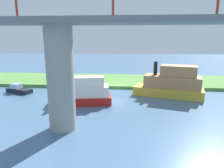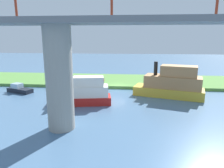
{
  "view_description": "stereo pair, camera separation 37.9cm",
  "coord_description": "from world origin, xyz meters",
  "px_view_note": "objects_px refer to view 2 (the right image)",
  "views": [
    {
      "loc": [
        -2.06,
        34.06,
        8.56
      ],
      "look_at": [
        0.47,
        5.0,
        2.0
      ],
      "focal_mm": 32.93,
      "sensor_mm": 36.0,
      "label": 1
    },
    {
      "loc": [
        -2.44,
        34.03,
        8.56
      ],
      "look_at": [
        0.47,
        5.0,
        2.0
      ],
      "focal_mm": 32.93,
      "sensor_mm": 36.0,
      "label": 2
    }
  ],
  "objects_px": {
    "mooring_post": "(97,81)",
    "skiff_small": "(19,89)",
    "bridge_pylon": "(59,79)",
    "pontoon_yellow": "(171,84)",
    "motorboat_white": "(83,93)",
    "person_on_bank": "(103,81)"
  },
  "relations": [
    {
      "from": "bridge_pylon",
      "to": "skiff_small",
      "type": "distance_m",
      "value": 17.34
    },
    {
      "from": "person_on_bank",
      "to": "bridge_pylon",
      "type": "bearing_deg",
      "value": 84.72
    },
    {
      "from": "skiff_small",
      "to": "motorboat_white",
      "type": "height_order",
      "value": "motorboat_white"
    },
    {
      "from": "bridge_pylon",
      "to": "motorboat_white",
      "type": "relative_size",
      "value": 1.19
    },
    {
      "from": "person_on_bank",
      "to": "pontoon_yellow",
      "type": "bearing_deg",
      "value": 156.11
    },
    {
      "from": "mooring_post",
      "to": "skiff_small",
      "type": "distance_m",
      "value": 12.98
    },
    {
      "from": "mooring_post",
      "to": "skiff_small",
      "type": "relative_size",
      "value": 0.21
    },
    {
      "from": "person_on_bank",
      "to": "mooring_post",
      "type": "height_order",
      "value": "person_on_bank"
    },
    {
      "from": "bridge_pylon",
      "to": "skiff_small",
      "type": "xyz_separation_m",
      "value": [
        11.35,
        -12.37,
        -4.35
      ]
    },
    {
      "from": "mooring_post",
      "to": "pontoon_yellow",
      "type": "bearing_deg",
      "value": 155.13
    },
    {
      "from": "mooring_post",
      "to": "skiff_small",
      "type": "height_order",
      "value": "mooring_post"
    },
    {
      "from": "bridge_pylon",
      "to": "pontoon_yellow",
      "type": "distance_m",
      "value": 17.82
    },
    {
      "from": "bridge_pylon",
      "to": "motorboat_white",
      "type": "bearing_deg",
      "value": -91.92
    },
    {
      "from": "person_on_bank",
      "to": "pontoon_yellow",
      "type": "distance_m",
      "value": 11.89
    },
    {
      "from": "bridge_pylon",
      "to": "skiff_small",
      "type": "height_order",
      "value": "bridge_pylon"
    },
    {
      "from": "bridge_pylon",
      "to": "mooring_post",
      "type": "distance_m",
      "value": 18.43
    },
    {
      "from": "motorboat_white",
      "to": "pontoon_yellow",
      "type": "bearing_deg",
      "value": -158.65
    },
    {
      "from": "mooring_post",
      "to": "motorboat_white",
      "type": "distance_m",
      "value": 10.38
    },
    {
      "from": "pontoon_yellow",
      "to": "bridge_pylon",
      "type": "bearing_deg",
      "value": 44.92
    },
    {
      "from": "mooring_post",
      "to": "motorboat_white",
      "type": "xyz_separation_m",
      "value": [
        0.08,
        10.37,
        0.51
      ]
    },
    {
      "from": "bridge_pylon",
      "to": "skiff_small",
      "type": "relative_size",
      "value": 2.14
    },
    {
      "from": "mooring_post",
      "to": "motorboat_white",
      "type": "bearing_deg",
      "value": 89.55
    }
  ]
}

